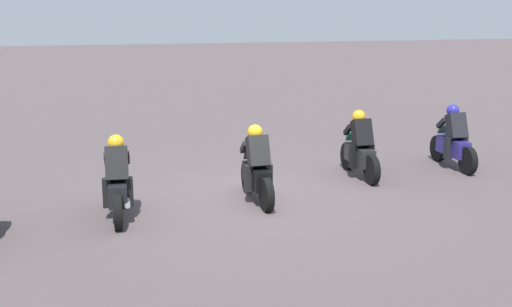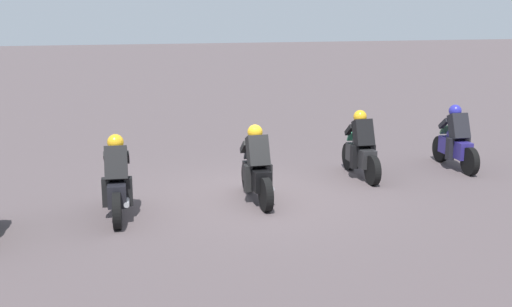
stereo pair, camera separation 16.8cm
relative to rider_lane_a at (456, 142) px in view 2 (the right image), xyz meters
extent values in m
plane|color=#504447|center=(-1.06, 5.19, -0.62)|extent=(120.00, 120.00, 0.00)
cylinder|color=black|center=(0.70, -0.05, -0.30)|extent=(0.65, 0.18, 0.64)
cylinder|color=black|center=(-0.69, 0.05, -0.30)|extent=(0.65, 0.18, 0.64)
cube|color=navy|center=(0.00, 0.00, -0.12)|extent=(1.12, 0.39, 0.40)
ellipsoid|color=navy|center=(0.10, -0.01, 0.18)|extent=(0.50, 0.33, 0.24)
cube|color=red|center=(-0.51, 0.04, -0.10)|extent=(0.07, 0.16, 0.08)
cylinder|color=#A5A5AD|center=(-0.36, -0.13, -0.25)|extent=(0.43, 0.13, 0.10)
cube|color=black|center=(-0.10, 0.01, 0.40)|extent=(0.51, 0.43, 0.66)
sphere|color=#2A2A9E|center=(0.12, -0.01, 0.74)|extent=(0.32, 0.32, 0.30)
cube|color=#4D7F56|center=(0.50, -0.03, 0.22)|extent=(0.17, 0.27, 0.23)
cube|color=black|center=(-0.10, 0.21, -0.12)|extent=(0.19, 0.15, 0.52)
cube|color=black|center=(-0.13, -0.19, -0.12)|extent=(0.19, 0.15, 0.52)
cube|color=black|center=(0.30, 0.16, 0.42)|extent=(0.39, 0.13, 0.31)
cube|color=black|center=(0.27, -0.20, 0.42)|extent=(0.39, 0.13, 0.31)
cylinder|color=black|center=(0.53, 2.49, -0.30)|extent=(0.65, 0.17, 0.64)
cylinder|color=black|center=(-0.87, 2.55, -0.30)|extent=(0.65, 0.17, 0.64)
cube|color=black|center=(-0.17, 2.52, -0.12)|extent=(1.11, 0.37, 0.40)
ellipsoid|color=black|center=(-0.07, 2.52, 0.18)|extent=(0.49, 0.32, 0.24)
cube|color=red|center=(-0.68, 2.55, -0.10)|extent=(0.07, 0.16, 0.08)
cylinder|color=#A5A5AD|center=(-0.53, 2.38, -0.25)|extent=(0.42, 0.12, 0.10)
cube|color=black|center=(-0.27, 2.53, 0.40)|extent=(0.50, 0.42, 0.66)
sphere|color=gold|center=(-0.05, 2.52, 0.74)|extent=(0.31, 0.31, 0.30)
cube|color=#3C936C|center=(0.33, 2.50, 0.22)|extent=(0.17, 0.27, 0.23)
cube|color=black|center=(-0.28, 2.73, -0.12)|extent=(0.19, 0.15, 0.52)
cube|color=black|center=(-0.30, 2.33, -0.12)|extent=(0.19, 0.15, 0.52)
cube|color=black|center=(0.11, 2.69, 0.42)|extent=(0.39, 0.12, 0.31)
cube|color=black|center=(0.10, 2.33, 0.42)|extent=(0.39, 0.12, 0.31)
cylinder|color=black|center=(-0.64, 5.26, -0.30)|extent=(0.64, 0.15, 0.64)
cylinder|color=black|center=(-2.04, 5.29, -0.30)|extent=(0.64, 0.15, 0.64)
cube|color=black|center=(-1.34, 5.28, -0.12)|extent=(1.11, 0.34, 0.40)
ellipsoid|color=black|center=(-1.24, 5.27, 0.18)|extent=(0.49, 0.31, 0.24)
cube|color=red|center=(-1.85, 5.29, -0.10)|extent=(0.06, 0.16, 0.08)
cylinder|color=#A5A5AD|center=(-1.69, 5.12, -0.25)|extent=(0.42, 0.11, 0.10)
cube|color=black|center=(-1.44, 5.28, 0.40)|extent=(0.49, 0.41, 0.66)
sphere|color=gold|center=(-1.22, 5.27, 0.74)|extent=(0.31, 0.31, 0.30)
cube|color=#505258|center=(-0.84, 5.27, 0.22)|extent=(0.16, 0.26, 0.23)
cube|color=black|center=(-1.45, 5.48, -0.12)|extent=(0.18, 0.14, 0.52)
cube|color=black|center=(-1.46, 5.08, -0.12)|extent=(0.18, 0.14, 0.52)
cube|color=black|center=(-1.05, 5.45, 0.42)|extent=(0.39, 0.11, 0.31)
cube|color=black|center=(-1.06, 5.09, 0.42)|extent=(0.39, 0.11, 0.31)
cylinder|color=black|center=(-0.92, 7.92, -0.30)|extent=(0.65, 0.19, 0.64)
cylinder|color=black|center=(-2.31, 8.04, -0.30)|extent=(0.65, 0.19, 0.64)
cube|color=black|center=(-1.61, 7.98, -0.12)|extent=(1.12, 0.41, 0.40)
ellipsoid|color=black|center=(-1.52, 7.97, 0.18)|extent=(0.50, 0.34, 0.24)
cube|color=red|center=(-2.12, 8.02, -0.10)|extent=(0.07, 0.16, 0.08)
cylinder|color=#A5A5AD|center=(-1.98, 7.85, -0.25)|extent=(0.43, 0.14, 0.10)
cube|color=black|center=(-1.71, 7.98, 0.40)|extent=(0.52, 0.44, 0.66)
sphere|color=gold|center=(-1.50, 7.97, 0.74)|extent=(0.32, 0.32, 0.30)
cube|color=#6A804E|center=(-1.12, 7.93, 0.22)|extent=(0.18, 0.27, 0.23)
cube|color=black|center=(-1.72, 8.19, -0.12)|extent=(0.19, 0.16, 0.52)
cube|color=black|center=(-1.75, 7.79, -0.12)|extent=(0.19, 0.16, 0.52)
cube|color=black|center=(-1.32, 8.13, 0.42)|extent=(0.39, 0.13, 0.31)
cube|color=black|center=(-1.35, 7.77, 0.42)|extent=(0.39, 0.13, 0.31)
camera|label=1|loc=(-13.06, 8.70, 3.08)|focal=45.07mm
camera|label=2|loc=(-13.11, 8.54, 3.08)|focal=45.07mm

